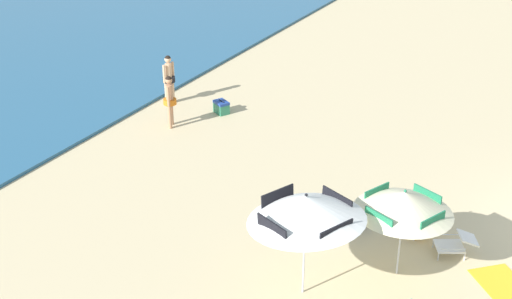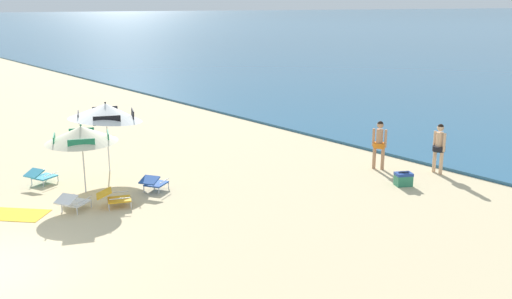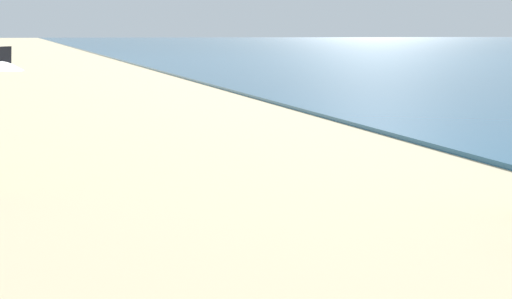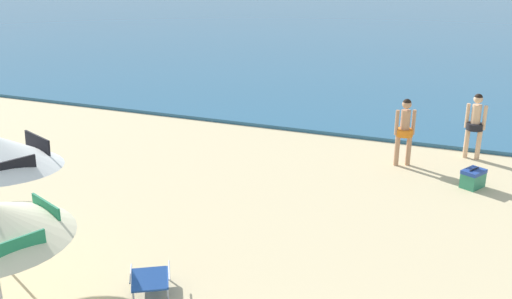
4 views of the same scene
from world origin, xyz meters
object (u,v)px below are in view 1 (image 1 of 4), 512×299
Objects in this scene: beach_umbrella_striped_main at (404,202)px; cooler_box at (221,107)px; lounge_chair_under_umbrella at (349,217)px; beach_towel at (510,292)px; lounge_chair_facing_sea at (456,243)px; beach_umbrella_striped_second at (306,208)px; person_standing_beside at (170,98)px; lounge_chair_spare_folded at (417,224)px; person_standing_near_shore at (169,76)px.

cooler_box is (5.40, 7.64, -1.52)m from beach_umbrella_striped_main.
beach_umbrella_striped_main is 2.44m from lounge_chair_under_umbrella.
cooler_box is 11.02m from beach_towel.
beach_umbrella_striped_main reaches higher than lounge_chair_facing_sea.
beach_umbrella_striped_second reaches higher than beach_umbrella_striped_main.
person_standing_beside reaches higher than beach_towel.
lounge_chair_facing_sea is at bearing 59.07° from beach_towel.
beach_umbrella_striped_main reaches higher than person_standing_beside.
beach_towel is at bearing -116.51° from cooler_box.
beach_umbrella_striped_main is 9.30m from person_standing_beside.
lounge_chair_under_umbrella is at bearing 92.51° from lounge_chair_facing_sea.
person_standing_beside is at bearing 153.37° from cooler_box.
beach_umbrella_striped_second is at bearing 140.55° from lounge_chair_facing_sea.
lounge_chair_facing_sea reaches higher than cooler_box.
person_standing_beside reaches higher than lounge_chair_under_umbrella.
lounge_chair_spare_folded reaches higher than lounge_chair_facing_sea.
person_standing_beside is (2.15, 8.33, 0.66)m from lounge_chair_spare_folded.
beach_umbrella_striped_second is at bearing -138.19° from cooler_box.
beach_umbrella_striped_main reaches higher than lounge_chair_under_umbrella.
beach_towel is (-1.17, -2.33, -0.27)m from lounge_chair_spare_folded.
beach_umbrella_striped_main reaches higher than cooler_box.
beach_towel is (0.48, -2.21, -1.72)m from beach_umbrella_striped_main.
lounge_chair_facing_sea is at bearing -115.78° from cooler_box.
lounge_chair_spare_folded is at bearing -104.46° from person_standing_beside.
beach_umbrella_striped_main is 4.75× the size of cooler_box.
beach_umbrella_striped_main reaches higher than beach_towel.
beach_umbrella_striped_second reaches higher than beach_towel.
lounge_chair_spare_folded is at bearing 69.81° from lounge_chair_facing_sea.
lounge_chair_spare_folded is (0.36, 0.99, -0.00)m from lounge_chair_facing_sea.
lounge_chair_facing_sea is at bearing -87.49° from lounge_chair_under_umbrella.
beach_towel is (-0.70, -3.79, -0.27)m from lounge_chair_under_umbrella.
lounge_chair_under_umbrella is 0.62× the size of person_standing_near_shore.
beach_towel is (-4.82, -11.76, -0.93)m from person_standing_near_shore.
cooler_box is at bearing 54.76° from beach_umbrella_striped_main.
beach_umbrella_striped_main is 2.84× the size of lounge_chair_under_umbrella.
person_standing_beside is at bearing -143.73° from person_standing_near_shore.
lounge_chair_under_umbrella is 1.00× the size of lounge_chair_spare_folded.
person_standing_beside reaches higher than lounge_chair_facing_sea.
lounge_chair_under_umbrella is 2.45m from lounge_chair_facing_sea.
beach_umbrella_striped_second is 3.20m from lounge_chair_under_umbrella.
beach_umbrella_striped_second reaches higher than person_standing_near_shore.
lounge_chair_under_umbrella is 1.53m from lounge_chair_spare_folded.
cooler_box is (0.10, -1.91, -0.73)m from person_standing_near_shore.
lounge_chair_under_umbrella reaches higher than cooler_box.
beach_towel is (-3.32, -10.66, -0.93)m from person_standing_beside.
cooler_box is (4.22, 6.07, -0.08)m from lounge_chair_under_umbrella.
beach_umbrella_striped_second is at bearing -130.13° from person_standing_near_shore.
beach_towel is at bearing -116.62° from lounge_chair_spare_folded.
lounge_chair_facing_sea is 0.56× the size of beach_towel.
cooler_box is at bearing -26.63° from person_standing_beside.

